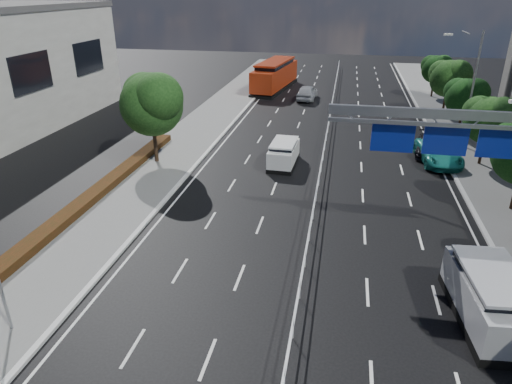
# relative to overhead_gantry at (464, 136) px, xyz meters

# --- Properties ---
(ground) EXTENTS (160.00, 160.00, 0.00)m
(ground) POSITION_rel_overhead_gantry_xyz_m (-6.74, -10.05, -5.61)
(ground) COLOR black
(ground) RESTS_ON ground
(kerb_near) EXTENTS (0.25, 140.00, 0.15)m
(kerb_near) POSITION_rel_overhead_gantry_xyz_m (-15.74, -10.05, -5.54)
(kerb_near) COLOR silver
(kerb_near) RESTS_ON ground
(median_fence) EXTENTS (0.05, 85.00, 1.02)m
(median_fence) POSITION_rel_overhead_gantry_xyz_m (-6.74, 12.45, -5.08)
(median_fence) COLOR silver
(median_fence) RESTS_ON ground
(hedge_near) EXTENTS (1.00, 36.00, 0.44)m
(hedge_near) POSITION_rel_overhead_gantry_xyz_m (-20.04, -5.05, -5.25)
(hedge_near) COLOR black
(hedge_near) RESTS_ON sidewalk_near
(overhead_gantry) EXTENTS (10.24, 0.38, 7.45)m
(overhead_gantry) POSITION_rel_overhead_gantry_xyz_m (0.00, 0.00, 0.00)
(overhead_gantry) COLOR gray
(overhead_gantry) RESTS_ON ground
(streetlight_far) EXTENTS (2.78, 2.40, 9.00)m
(streetlight_far) POSITION_rel_overhead_gantry_xyz_m (3.76, 15.95, -0.40)
(streetlight_far) COLOR gray
(streetlight_far) RESTS_ON ground
(near_tree_back) EXTENTS (4.84, 4.51, 6.69)m
(near_tree_back) POSITION_rel_overhead_gantry_xyz_m (-18.68, 7.92, -1.00)
(near_tree_back) COLOR black
(near_tree_back) RESTS_ON ground
(far_tree_e) EXTENTS (3.63, 3.38, 5.13)m
(far_tree_e) POSITION_rel_overhead_gantry_xyz_m (4.51, 11.93, -2.05)
(far_tree_e) COLOR black
(far_tree_e) RESTS_ON ground
(far_tree_f) EXTENTS (3.52, 3.28, 5.02)m
(far_tree_f) POSITION_rel_overhead_gantry_xyz_m (4.50, 19.43, -2.12)
(far_tree_f) COLOR black
(far_tree_f) RESTS_ON ground
(far_tree_g) EXTENTS (3.96, 3.69, 5.45)m
(far_tree_g) POSITION_rel_overhead_gantry_xyz_m (4.51, 26.92, -1.85)
(far_tree_g) COLOR black
(far_tree_g) RESTS_ON ground
(far_tree_h) EXTENTS (3.41, 3.18, 4.91)m
(far_tree_h) POSITION_rel_overhead_gantry_xyz_m (4.50, 34.43, -2.18)
(far_tree_h) COLOR black
(far_tree_h) RESTS_ON ground
(white_minivan) EXTENTS (1.93, 4.14, 1.77)m
(white_minivan) POSITION_rel_overhead_gantry_xyz_m (-9.53, 9.34, -4.74)
(white_minivan) COLOR black
(white_minivan) RESTS_ON ground
(red_bus) EXTENTS (4.41, 12.07, 3.53)m
(red_bus) POSITION_rel_overhead_gantry_xyz_m (-14.24, 35.53, -3.77)
(red_bus) COLOR black
(red_bus) RESTS_ON ground
(near_car_silver) EXTENTS (2.30, 4.98, 1.65)m
(near_car_silver) POSITION_rel_overhead_gantry_xyz_m (-9.74, 30.64, -4.78)
(near_car_silver) COLOR #A1A4A8
(near_car_silver) RESTS_ON ground
(near_car_dark) EXTENTS (1.77, 4.34, 1.40)m
(near_car_dark) POSITION_rel_overhead_gantry_xyz_m (-13.49, 41.42, -4.91)
(near_car_dark) COLOR black
(near_car_dark) RESTS_ON ground
(silver_minivan) EXTENTS (2.68, 5.39, 2.17)m
(silver_minivan) POSITION_rel_overhead_gantry_xyz_m (0.50, -6.02, -4.54)
(silver_minivan) COLOR black
(silver_minivan) RESTS_ON ground
(parked_car_teal) EXTENTS (3.08, 5.74, 1.53)m
(parked_car_teal) POSITION_rel_overhead_gantry_xyz_m (1.56, 11.95, -4.84)
(parked_car_teal) COLOR #1C8077
(parked_car_teal) RESTS_ON ground
(parked_car_dark) EXTENTS (2.52, 4.88, 1.35)m
(parked_car_dark) POSITION_rel_overhead_gantry_xyz_m (1.15, 13.83, -4.93)
(parked_car_dark) COLOR black
(parked_car_dark) RESTS_ON ground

